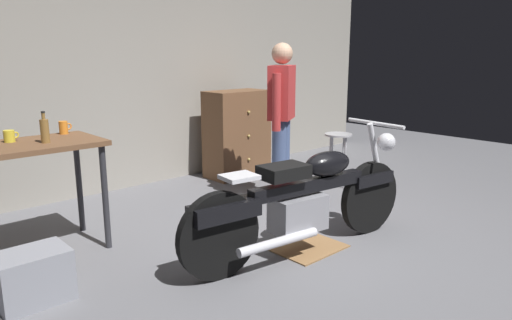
% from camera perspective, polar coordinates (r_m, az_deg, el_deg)
% --- Properties ---
extents(ground_plane, '(12.00, 12.00, 0.00)m').
position_cam_1_polar(ground_plane, '(3.91, 7.35, -10.99)').
color(ground_plane, slate).
extents(back_wall, '(8.00, 0.12, 3.10)m').
position_cam_1_polar(back_wall, '(5.78, -14.35, 12.25)').
color(back_wall, gray).
rests_on(back_wall, ground_plane).
extents(workbench, '(1.30, 0.64, 0.90)m').
position_cam_1_polar(workbench, '(3.98, -27.37, -0.01)').
color(workbench, brown).
rests_on(workbench, ground_plane).
extents(motorcycle, '(2.18, 0.61, 1.00)m').
position_cam_1_polar(motorcycle, '(3.75, 5.95, -4.64)').
color(motorcycle, black).
rests_on(motorcycle, ground_plane).
extents(person_standing, '(0.50, 0.39, 1.67)m').
position_cam_1_polar(person_standing, '(5.05, 3.09, 5.47)').
color(person_standing, '#485B87').
rests_on(person_standing, ground_plane).
extents(shop_stool, '(0.32, 0.32, 0.64)m').
position_cam_1_polar(shop_stool, '(5.66, 9.84, 1.73)').
color(shop_stool, '#B2B2B7').
rests_on(shop_stool, ground_plane).
extents(wooden_dresser, '(0.80, 0.47, 1.10)m').
position_cam_1_polar(wooden_dresser, '(6.08, -2.31, 3.18)').
color(wooden_dresser, brown).
rests_on(wooden_dresser, ground_plane).
extents(drip_tray, '(0.56, 0.40, 0.01)m').
position_cam_1_polar(drip_tray, '(3.97, 6.51, -10.50)').
color(drip_tray, olive).
rests_on(drip_tray, ground_plane).
extents(storage_bin, '(0.44, 0.32, 0.34)m').
position_cam_1_polar(storage_bin, '(3.43, -25.28, -12.59)').
color(storage_bin, gray).
rests_on(storage_bin, ground_plane).
extents(mug_yellow_tall, '(0.11, 0.08, 0.09)m').
position_cam_1_polar(mug_yellow_tall, '(4.09, -27.57, 2.56)').
color(mug_yellow_tall, yellow).
rests_on(mug_yellow_tall, workbench).
extents(mug_orange_travel, '(0.11, 0.07, 0.11)m').
position_cam_1_polar(mug_orange_travel, '(4.31, -22.15, 3.65)').
color(mug_orange_travel, orange).
rests_on(mug_orange_travel, workbench).
extents(bottle, '(0.06, 0.06, 0.24)m').
position_cam_1_polar(bottle, '(3.93, -24.11, 3.29)').
color(bottle, olive).
rests_on(bottle, workbench).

